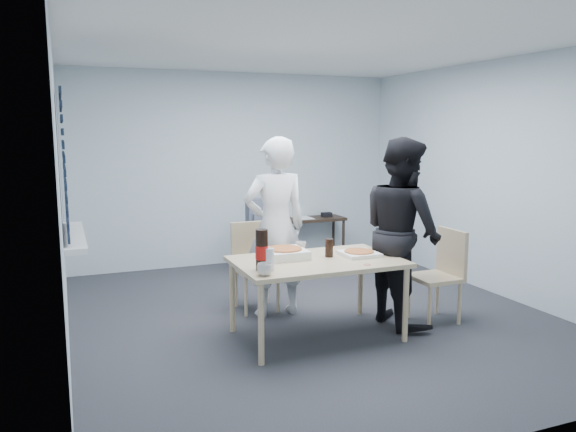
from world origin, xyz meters
name	(u,v)px	position (x,y,z in m)	size (l,w,h in m)	color
room	(66,175)	(-2.20, 0.40, 1.44)	(5.00, 5.00, 5.00)	#2C2C31
dining_table	(317,266)	(-0.19, -0.54, 0.64)	(1.45, 0.92, 0.70)	tan
chair_far	(254,259)	(-0.44, 0.47, 0.51)	(0.42, 0.42, 0.89)	tan
chair_right	(442,269)	(1.12, -0.59, 0.51)	(0.42, 0.42, 0.89)	tan
person_white	(275,227)	(-0.31, 0.18, 0.89)	(0.65, 0.42, 1.77)	white
person_black	(402,231)	(0.72, -0.48, 0.89)	(0.86, 0.47, 1.77)	black
side_table	(313,223)	(1.06, 2.28, 0.52)	(0.90, 0.40, 0.60)	#302418
stool	(260,243)	(0.07, 1.76, 0.41)	(0.37, 0.37, 0.52)	black
backpack	(260,217)	(0.07, 1.74, 0.74)	(0.33, 0.24, 0.46)	slate
pizza_box_a	(285,253)	(-0.43, -0.37, 0.75)	(0.36, 0.36, 0.09)	white
pizza_box_b	(359,253)	(0.23, -0.53, 0.73)	(0.32, 0.32, 0.04)	white
mug_a	(265,269)	(-0.80, -0.88, 0.75)	(0.12, 0.12, 0.10)	silver
mug_b	(301,247)	(-0.19, -0.18, 0.75)	(0.10, 0.10, 0.09)	silver
cola_glass	(329,248)	(-0.04, -0.48, 0.79)	(0.07, 0.07, 0.16)	black
soda_bottle	(262,251)	(-0.76, -0.71, 0.87)	(0.11, 0.11, 0.34)	black
plastic_cups	(270,259)	(-0.71, -0.74, 0.80)	(0.08, 0.08, 0.18)	silver
rubber_band	(367,265)	(0.12, -0.87, 0.71)	(0.06, 0.06, 0.00)	red
papers	(302,218)	(0.91, 2.31, 0.60)	(0.25, 0.34, 0.01)	white
black_box	(327,215)	(1.28, 2.29, 0.63)	(0.14, 0.10, 0.06)	black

